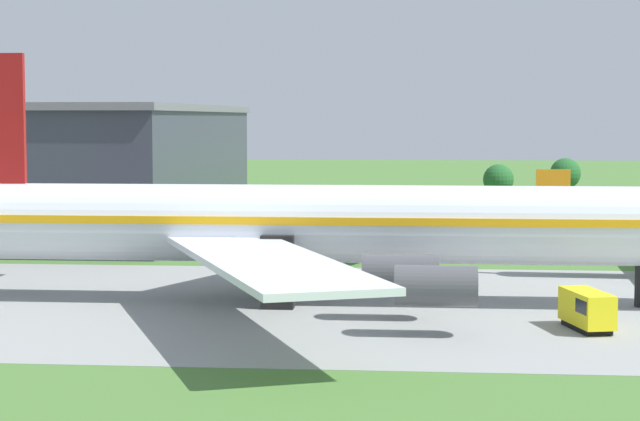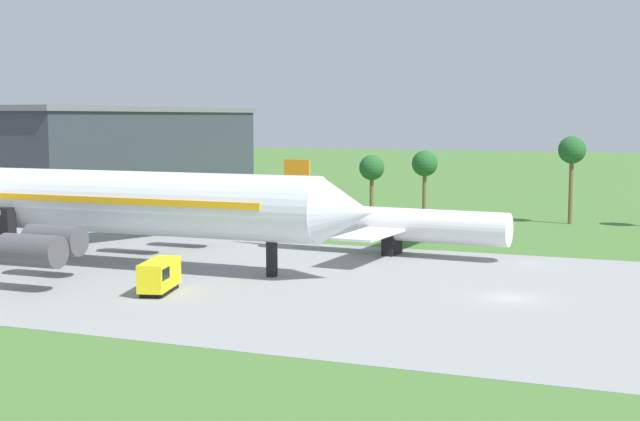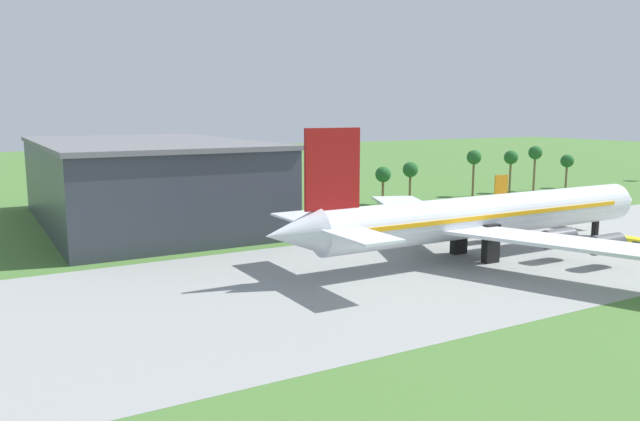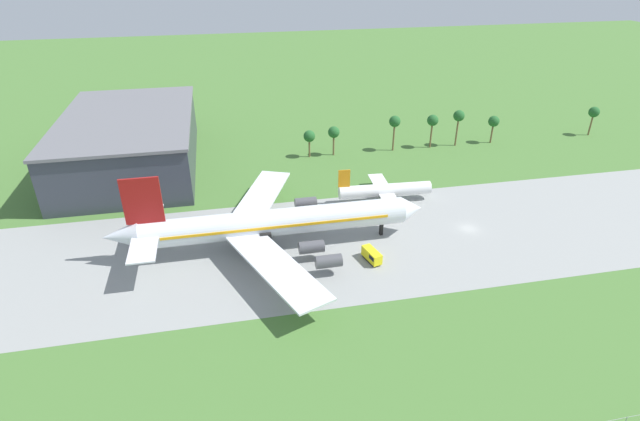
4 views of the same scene
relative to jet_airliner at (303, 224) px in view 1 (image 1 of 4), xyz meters
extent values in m
cylinder|color=silver|center=(1.31, 0.00, 0.07)|extent=(56.98, 5.90, 5.90)
cube|color=#EFA314|center=(1.31, 0.00, 0.51)|extent=(48.43, 6.02, 0.59)
cube|color=silver|center=(-0.83, -14.86, -0.96)|extent=(18.24, 30.43, 0.44)
cube|color=silver|center=(-0.83, 14.86, -0.96)|extent=(18.24, 30.43, 0.44)
cylinder|color=#4C4C51|center=(7.59, -7.08, -2.69)|extent=(5.31, 2.65, 2.65)
cylinder|color=#4C4C51|center=(9.97, -12.97, -2.69)|extent=(5.31, 2.65, 2.65)
cylinder|color=#4C4C51|center=(7.59, 7.08, -2.69)|extent=(5.31, 2.65, 2.65)
cylinder|color=#4C4C51|center=(9.97, 12.97, -2.69)|extent=(5.31, 2.65, 2.65)
cube|color=black|center=(-1.53, -3.24, -3.24)|extent=(2.40, 1.20, 5.45)
cube|color=black|center=(-1.53, 3.24, -3.24)|extent=(2.40, 1.20, 5.45)
cube|color=orange|center=(20.54, 16.63, 1.20)|extent=(3.01, 0.41, 4.67)
cube|color=black|center=(19.98, -9.93, -5.77)|extent=(2.87, 4.86, 0.40)
cube|color=yellow|center=(19.98, -9.93, -4.46)|extent=(3.26, 5.69, 2.22)
cube|color=black|center=(20.34, -11.36, -4.13)|extent=(2.44, 2.32, 0.90)
cube|color=#333842|center=(-35.18, 53.47, 1.42)|extent=(36.00, 60.00, 14.77)
cube|color=slate|center=(-35.18, 53.47, 9.20)|extent=(36.72, 61.20, 0.80)
cylinder|color=brown|center=(17.82, 49.93, -2.86)|extent=(0.56, 0.56, 6.21)
sphere|color=#235B28|center=(17.82, 49.93, 0.85)|extent=(3.60, 3.60, 3.60)
cylinder|color=brown|center=(25.56, 49.93, -2.49)|extent=(0.56, 0.56, 6.96)
sphere|color=#235B28|center=(25.56, 49.93, 1.59)|extent=(3.60, 3.60, 3.60)
camera|label=1|loc=(9.23, -87.04, 8.11)|focal=65.00mm
camera|label=2|loc=(57.79, -70.18, 8.04)|focal=50.00mm
camera|label=3|loc=(-64.47, -65.37, 15.05)|focal=35.00mm
camera|label=4|loc=(-8.48, -93.80, 53.60)|focal=28.00mm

